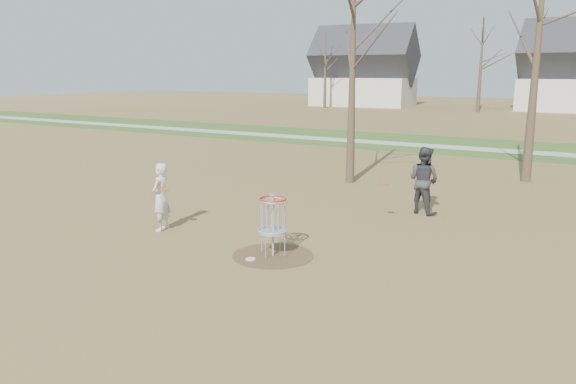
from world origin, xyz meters
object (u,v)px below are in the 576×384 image
object	(u,v)px
player_standing	(161,197)
disc_grounded	(251,259)
player_throwing	(424,180)
disc_golf_basket	(273,215)

from	to	relation	value
player_standing	disc_grounded	bearing A→B (deg)	61.40
player_throwing	disc_grounded	size ratio (longest dim) A/B	8.67
disc_grounded	player_throwing	bearing A→B (deg)	71.91
disc_golf_basket	player_standing	bearing A→B (deg)	175.14
player_throwing	player_standing	bearing A→B (deg)	61.07
player_standing	disc_golf_basket	world-z (taller)	player_standing
player_standing	disc_golf_basket	size ratio (longest dim) A/B	1.28
disc_grounded	disc_golf_basket	distance (m)	1.05
player_throwing	disc_golf_basket	distance (m)	5.64
player_throwing	disc_grounded	bearing A→B (deg)	88.45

